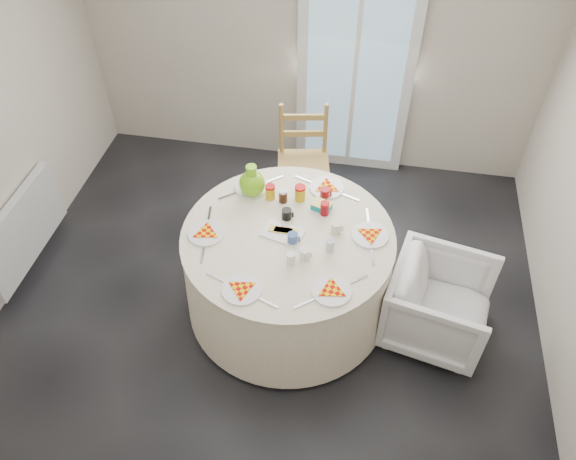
% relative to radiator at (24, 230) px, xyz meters
% --- Properties ---
extents(floor, '(4.00, 4.00, 0.00)m').
position_rel_radiator_xyz_m(floor, '(1.94, -0.20, -0.38)').
color(floor, black).
rests_on(floor, ground).
extents(wall_back, '(4.00, 0.02, 2.60)m').
position_rel_radiator_xyz_m(wall_back, '(1.94, 1.80, 0.92)').
color(wall_back, '#BCB5A3').
rests_on(wall_back, floor).
extents(glass_door, '(1.00, 0.08, 2.10)m').
position_rel_radiator_xyz_m(glass_door, '(2.34, 1.75, 0.67)').
color(glass_door, silver).
rests_on(glass_door, floor).
extents(radiator, '(0.07, 1.00, 0.55)m').
position_rel_radiator_xyz_m(radiator, '(0.00, 0.00, 0.00)').
color(radiator, silver).
rests_on(radiator, floor).
extents(table, '(1.49, 1.49, 0.75)m').
position_rel_radiator_xyz_m(table, '(2.08, -0.05, -0.01)').
color(table, white).
rests_on(table, floor).
extents(wooden_chair, '(0.50, 0.48, 0.96)m').
position_rel_radiator_xyz_m(wooden_chair, '(2.01, 1.06, 0.09)').
color(wooden_chair, olive).
rests_on(wooden_chair, floor).
extents(armchair, '(0.76, 0.79, 0.69)m').
position_rel_radiator_xyz_m(armchair, '(3.16, -0.11, 0.01)').
color(armchair, white).
rests_on(armchair, floor).
extents(place_settings, '(1.74, 1.74, 0.02)m').
position_rel_radiator_xyz_m(place_settings, '(2.08, -0.05, 0.39)').
color(place_settings, white).
rests_on(place_settings, table).
extents(jar_cluster, '(0.51, 0.37, 0.13)m').
position_rel_radiator_xyz_m(jar_cluster, '(2.08, 0.25, 0.44)').
color(jar_cluster, '#906612').
rests_on(jar_cluster, table).
extents(butter_tub, '(0.16, 0.14, 0.05)m').
position_rel_radiator_xyz_m(butter_tub, '(2.26, 0.25, 0.41)').
color(butter_tub, '#048D92').
rests_on(butter_tub, table).
extents(green_pitcher, '(0.22, 0.22, 0.24)m').
position_rel_radiator_xyz_m(green_pitcher, '(1.75, 0.32, 0.49)').
color(green_pitcher, '#72C314').
rests_on(green_pitcher, table).
extents(cheese_platter, '(0.30, 0.23, 0.03)m').
position_rel_radiator_xyz_m(cheese_platter, '(2.04, -0.04, 0.39)').
color(cheese_platter, silver).
rests_on(cheese_platter, table).
extents(mugs_glasses, '(0.61, 0.61, 0.09)m').
position_rel_radiator_xyz_m(mugs_glasses, '(2.22, -0.01, 0.43)').
color(mugs_glasses, gray).
rests_on(mugs_glasses, table).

